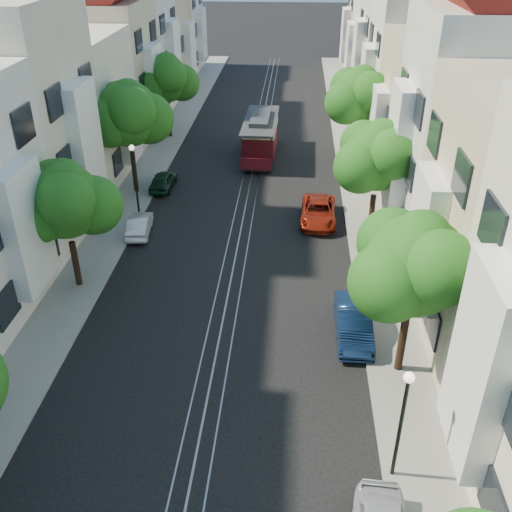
% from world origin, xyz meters
% --- Properties ---
extents(ground, '(200.00, 200.00, 0.00)m').
position_xyz_m(ground, '(0.00, 28.00, 0.00)').
color(ground, black).
rests_on(ground, ground).
extents(sidewalk_east, '(2.50, 80.00, 0.12)m').
position_xyz_m(sidewalk_east, '(7.25, 28.00, 0.06)').
color(sidewalk_east, gray).
rests_on(sidewalk_east, ground).
extents(sidewalk_west, '(2.50, 80.00, 0.12)m').
position_xyz_m(sidewalk_west, '(-7.25, 28.00, 0.06)').
color(sidewalk_west, gray).
rests_on(sidewalk_west, ground).
extents(rail_left, '(0.06, 80.00, 0.02)m').
position_xyz_m(rail_left, '(-0.55, 28.00, 0.01)').
color(rail_left, gray).
rests_on(rail_left, ground).
extents(rail_slot, '(0.06, 80.00, 0.02)m').
position_xyz_m(rail_slot, '(0.00, 28.00, 0.01)').
color(rail_slot, gray).
rests_on(rail_slot, ground).
extents(rail_right, '(0.06, 80.00, 0.02)m').
position_xyz_m(rail_right, '(0.55, 28.00, 0.01)').
color(rail_right, gray).
rests_on(rail_right, ground).
extents(lane_line, '(0.08, 80.00, 0.01)m').
position_xyz_m(lane_line, '(0.00, 28.00, 0.00)').
color(lane_line, tan).
rests_on(lane_line, ground).
extents(townhouses_east, '(7.75, 72.00, 12.00)m').
position_xyz_m(townhouses_east, '(11.87, 27.91, 5.18)').
color(townhouses_east, beige).
rests_on(townhouses_east, ground).
extents(townhouses_west, '(7.75, 72.00, 11.76)m').
position_xyz_m(townhouses_west, '(-11.87, 27.91, 5.08)').
color(townhouses_west, silver).
rests_on(townhouses_west, ground).
extents(tree_e_b, '(4.93, 4.08, 6.68)m').
position_xyz_m(tree_e_b, '(7.26, 8.98, 4.73)').
color(tree_e_b, black).
rests_on(tree_e_b, ground).
extents(tree_e_c, '(4.84, 3.99, 6.52)m').
position_xyz_m(tree_e_c, '(7.26, 19.98, 4.60)').
color(tree_e_c, black).
rests_on(tree_e_c, ground).
extents(tree_e_d, '(5.01, 4.16, 6.85)m').
position_xyz_m(tree_e_d, '(7.26, 30.98, 4.87)').
color(tree_e_d, black).
rests_on(tree_e_d, ground).
extents(tree_w_b, '(4.72, 3.87, 6.27)m').
position_xyz_m(tree_w_b, '(-7.14, 13.98, 4.40)').
color(tree_w_b, black).
rests_on(tree_w_b, ground).
extents(tree_w_c, '(5.13, 4.28, 7.09)m').
position_xyz_m(tree_w_c, '(-7.14, 24.98, 5.07)').
color(tree_w_c, black).
rests_on(tree_w_c, ground).
extents(tree_w_d, '(4.84, 3.99, 6.52)m').
position_xyz_m(tree_w_d, '(-7.14, 35.98, 4.60)').
color(tree_w_d, black).
rests_on(tree_w_d, ground).
extents(lamp_east, '(0.32, 0.32, 4.16)m').
position_xyz_m(lamp_east, '(6.30, 4.00, 2.85)').
color(lamp_east, black).
rests_on(lamp_east, ground).
extents(lamp_west, '(0.32, 0.32, 4.16)m').
position_xyz_m(lamp_west, '(-6.30, 22.00, 2.85)').
color(lamp_west, black).
rests_on(lamp_west, ground).
extents(cable_car, '(2.47, 7.49, 2.86)m').
position_xyz_m(cable_car, '(0.37, 32.08, 1.69)').
color(cable_car, black).
rests_on(cable_car, ground).
extents(parked_car_e_mid, '(1.44, 4.06, 1.34)m').
position_xyz_m(parked_car_e_mid, '(5.60, 11.08, 0.67)').
color(parked_car_e_mid, '#0B1C3A').
rests_on(parked_car_e_mid, ground).
extents(parked_car_e_far, '(2.24, 4.46, 1.21)m').
position_xyz_m(parked_car_e_far, '(4.40, 21.70, 0.61)').
color(parked_car_e_far, maroon).
rests_on(parked_car_e_far, ground).
extents(parked_car_w_mid, '(1.43, 3.31, 1.06)m').
position_xyz_m(parked_car_w_mid, '(-5.60, 19.48, 0.53)').
color(parked_car_w_mid, silver).
rests_on(parked_car_w_mid, ground).
extents(parked_car_w_far, '(1.42, 3.35, 1.13)m').
position_xyz_m(parked_car_w_far, '(-5.60, 25.77, 0.57)').
color(parked_car_w_far, '#132F1E').
rests_on(parked_car_w_far, ground).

